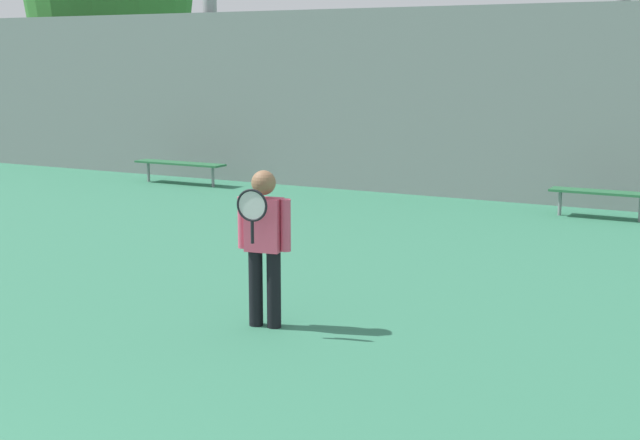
% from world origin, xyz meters
% --- Properties ---
extents(tennis_player, '(0.55, 0.44, 1.56)m').
position_xyz_m(tennis_player, '(0.05, 5.51, 0.89)').
color(tennis_player, black).
rests_on(tennis_player, ground_plane).
extents(bench_courtside_far, '(2.09, 0.40, 0.46)m').
position_xyz_m(bench_courtside_far, '(-6.78, 13.23, 0.42)').
color(bench_courtside_far, '#28663D').
rests_on(bench_courtside_far, ground_plane).
extents(bench_adjacent_court, '(1.62, 0.40, 0.46)m').
position_xyz_m(bench_adjacent_court, '(1.78, 13.23, 0.42)').
color(bench_adjacent_court, '#28663D').
rests_on(bench_adjacent_court, ground_plane).
extents(back_fence, '(28.36, 0.06, 3.55)m').
position_xyz_m(back_fence, '(0.00, 14.19, 1.78)').
color(back_fence, gray).
rests_on(back_fence, ground_plane).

